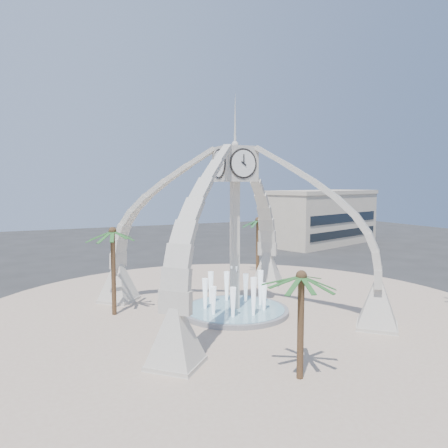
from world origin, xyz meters
name	(u,v)px	position (x,y,z in m)	size (l,w,h in m)	color
ground	(235,314)	(0.00, 0.00, 0.00)	(140.00, 140.00, 0.00)	#282828
plaza	(235,313)	(0.00, 0.00, 0.03)	(40.00, 40.00, 0.06)	#C0A78F
clock_tower	(235,227)	(0.00, 0.00, 6.49)	(17.94, 17.94, 16.30)	beige
fountain	(235,310)	(0.00, 0.00, 0.29)	(8.00, 8.00, 3.62)	gray
building_ne	(323,217)	(30.00, 28.00, 4.31)	(21.87, 14.17, 8.60)	beige
palm_west	(113,233)	(-8.17, 3.46, 6.13)	(4.34, 4.34, 6.91)	brown
palm_north	(258,221)	(8.80, 11.97, 5.72)	(4.24, 4.24, 6.49)	brown
palm_south	(301,278)	(-2.03, -11.15, 5.11)	(4.33, 4.33, 5.84)	brown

